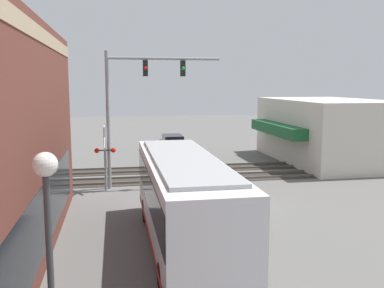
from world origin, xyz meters
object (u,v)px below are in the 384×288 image
at_px(crossing_signal, 105,150).
at_px(pedestrian_near_bus, 244,222).
at_px(city_bus, 183,198).
at_px(streetlamp, 50,259).
at_px(parked_car_black, 173,144).
at_px(parked_car_red, 183,156).

bearing_deg(crossing_signal, pedestrian_near_bus, -151.23).
distance_m(city_bus, crossing_signal, 9.67).
relative_size(city_bus, crossing_signal, 2.82).
distance_m(streetlamp, pedestrian_near_bus, 9.34).
height_order(crossing_signal, pedestrian_near_bus, crossing_signal).
height_order(crossing_signal, parked_car_black, crossing_signal).
height_order(city_bus, parked_car_red, city_bus).
xyz_separation_m(parked_car_black, pedestrian_near_bus, (-22.52, 0.38, 0.22)).
distance_m(parked_car_red, parked_car_black, 6.07).
bearing_deg(streetlamp, city_bus, -26.25).
relative_size(streetlamp, parked_car_red, 1.09).
xyz_separation_m(city_bus, parked_car_black, (22.26, -2.60, -1.17)).
xyz_separation_m(crossing_signal, parked_car_black, (13.07, -5.57, -1.59)).
bearing_deg(parked_car_red, pedestrian_near_bus, 178.68).
bearing_deg(parked_car_red, streetlamp, 165.21).
xyz_separation_m(crossing_signal, streetlamp, (-16.49, 0.63, 0.58)).
distance_m(crossing_signal, parked_car_black, 14.29).
bearing_deg(streetlamp, pedestrian_near_bus, -39.59).
bearing_deg(pedestrian_near_bus, parked_car_red, -1.32).
bearing_deg(parked_car_black, pedestrian_near_bus, 179.04).
relative_size(city_bus, pedestrian_near_bus, 5.93).
relative_size(crossing_signal, parked_car_red, 0.86).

